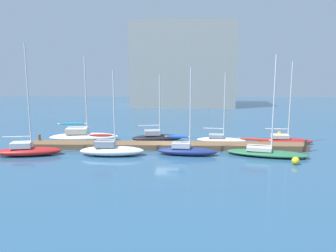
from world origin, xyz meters
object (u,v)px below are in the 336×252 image
object	(u,v)px
sailboat_1	(83,136)
sailboat_6	(266,151)
sailboat_0	(28,150)
sailboat_3	(157,137)
sailboat_7	(285,140)
sailboat_2	(111,149)
sailboat_4	(186,149)
sailboat_5	(221,139)
mooring_buoy_yellow	(296,161)
harbor_building_distant	(182,65)
mooring_buoy_orange	(280,134)

from	to	relation	value
sailboat_1	sailboat_6	distance (m)	20.09
sailboat_0	sailboat_3	bearing A→B (deg)	18.67
sailboat_7	sailboat_2	bearing A→B (deg)	-160.15
sailboat_1	sailboat_2	distance (m)	7.60
sailboat_0	sailboat_2	world-z (taller)	sailboat_0
sailboat_1	sailboat_4	world-z (taller)	sailboat_1
sailboat_5	sailboat_0	bearing A→B (deg)	-155.35
sailboat_1	sailboat_7	distance (m)	22.53
sailboat_3	sailboat_7	world-z (taller)	sailboat_7
sailboat_4	sailboat_6	bearing A→B (deg)	4.30
sailboat_2	sailboat_3	xyz separation A→B (m)	(3.98, 6.25, -0.07)
sailboat_0	mooring_buoy_yellow	distance (m)	24.76
sailboat_1	sailboat_5	xyz separation A→B (m)	(15.57, -0.23, -0.20)
sailboat_0	harbor_building_distant	xyz separation A→B (m)	(15.06, 41.76, 8.04)
sailboat_0	sailboat_5	xyz separation A→B (m)	(19.13, 6.24, -0.15)
sailboat_1	sailboat_7	bearing A→B (deg)	-7.27
mooring_buoy_yellow	sailboat_4	bearing A→B (deg)	162.87
sailboat_0	mooring_buoy_orange	distance (m)	28.58
sailboat_2	sailboat_4	xyz separation A→B (m)	(7.20, 0.40, -0.05)
sailboat_7	harbor_building_distant	size ratio (longest dim) A/B	0.43
sailboat_4	sailboat_2	bearing A→B (deg)	-171.38
sailboat_5	mooring_buoy_yellow	size ratio (longest dim) A/B	11.49
sailboat_3	mooring_buoy_orange	xyz separation A→B (m)	(14.79, 3.53, -0.23)
sailboat_2	sailboat_6	distance (m)	14.78
sailboat_0	sailboat_6	bearing A→B (deg)	-8.69
sailboat_6	mooring_buoy_yellow	xyz separation A→B (m)	(1.90, -2.77, -0.11)
sailboat_1	sailboat_3	bearing A→B (deg)	-5.12
sailboat_1	sailboat_4	size ratio (longest dim) A/B	1.15
sailboat_1	mooring_buoy_orange	xyz separation A→B (m)	(23.18, 3.60, -0.33)
sailboat_0	sailboat_1	xyz separation A→B (m)	(3.56, 6.47, 0.06)
sailboat_2	sailboat_7	xyz separation A→B (m)	(18.11, 5.53, -0.12)
sailboat_6	mooring_buoy_orange	world-z (taller)	sailboat_6
sailboat_4	mooring_buoy_orange	bearing A→B (deg)	44.52
mooring_buoy_orange	sailboat_4	bearing A→B (deg)	-140.94
sailboat_7	mooring_buoy_orange	size ratio (longest dim) A/B	14.96
sailboat_0	sailboat_7	world-z (taller)	sailboat_0
sailboat_2	harbor_building_distant	distance (m)	42.82
sailboat_0	sailboat_3	size ratio (longest dim) A/B	1.40
sailboat_4	mooring_buoy_orange	distance (m)	14.89
mooring_buoy_orange	sailboat_6	bearing A→B (deg)	-112.68
sailboat_3	sailboat_7	xyz separation A→B (m)	(14.13, -0.72, -0.05)
sailboat_0	sailboat_7	bearing A→B (deg)	2.55
sailboat_1	sailboat_3	world-z (taller)	sailboat_1
sailboat_6	mooring_buoy_orange	distance (m)	10.34
sailboat_2	sailboat_5	distance (m)	12.64
sailboat_3	sailboat_2	bearing A→B (deg)	-132.28
sailboat_6	sailboat_4	bearing A→B (deg)	-167.27
sailboat_2	mooring_buoy_orange	world-z (taller)	sailboat_2
sailboat_5	mooring_buoy_orange	xyz separation A→B (m)	(7.61, 3.84, -0.13)
sailboat_0	mooring_buoy_yellow	size ratio (longest dim) A/B	15.61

